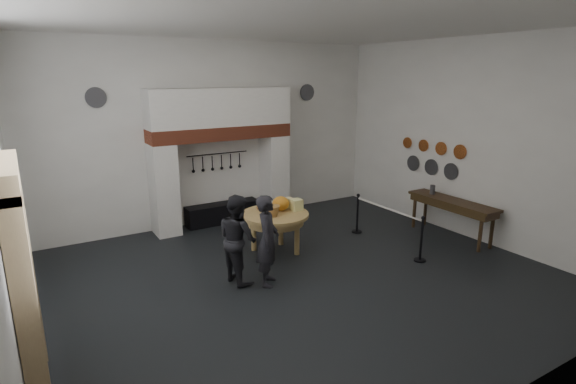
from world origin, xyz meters
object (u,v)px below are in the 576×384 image
work_table (275,215)px  barrier_post_far (357,214)px  barrier_post_near (421,240)px  visitor_far (238,238)px  side_table (452,201)px  visitor_near (268,240)px  iron_range (223,213)px

work_table → barrier_post_far: bearing=2.0°
work_table → barrier_post_near: 3.02m
visitor_far → barrier_post_far: (3.53, 0.90, -0.36)m
side_table → barrier_post_far: same height
visitor_near → barrier_post_near: size_ratio=1.84×
visitor_far → barrier_post_near: 3.72m
iron_range → barrier_post_far: 3.42m
side_table → barrier_post_far: 2.18m
visitor_far → barrier_post_far: 3.66m
barrier_post_near → barrier_post_far: bearing=90.0°
side_table → iron_range: bearing=137.7°
visitor_far → barrier_post_near: bearing=-115.5°
visitor_near → visitor_far: bearing=80.7°
work_table → visitor_far: bearing=-146.5°
iron_range → visitor_far: size_ratio=1.17×
visitor_near → side_table: size_ratio=0.75×
visitor_near → barrier_post_near: visitor_near is taller
visitor_near → barrier_post_near: 3.23m
iron_range → side_table: (4.10, -3.73, 0.62)m
iron_range → visitor_near: (-0.67, -3.66, 0.58)m
work_table → barrier_post_near: size_ratio=1.58×
iron_range → barrier_post_near: bearing=-60.6°
visitor_far → barrier_post_far: size_ratio=1.81×
barrier_post_far → visitor_far: bearing=-165.8°
visitor_far → barrier_post_far: visitor_far is taller
side_table → work_table: bearing=161.9°
visitor_near → barrier_post_near: (3.13, -0.70, -0.38)m
iron_range → work_table: size_ratio=1.34×
work_table → visitor_near: 1.47m
visitor_near → barrier_post_near: bearing=-66.9°
side_table → visitor_near: bearing=179.2°
visitor_near → barrier_post_far: visitor_near is taller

